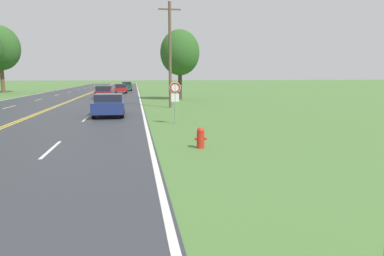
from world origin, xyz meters
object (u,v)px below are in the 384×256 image
Objects in this scene: car_maroon_hatchback_mid_far at (104,92)px; traffic_sign at (175,93)px; tree_right_cluster at (180,53)px; tree_left_verge at (0,48)px; car_red_hatchback_receding at (121,88)px; fire_hydrant at (201,138)px; car_dark_blue_sedan_mid_near at (109,104)px; car_dark_green_suv_distant at (127,86)px.

traffic_sign is at bearing 13.84° from car_maroon_hatchback_mid_far.
traffic_sign is 0.30× the size of tree_right_cluster.
tree_left_verge is 2.76× the size of car_red_hatchback_receding.
tree_left_verge is 1.35× the size of tree_right_cluster.
tree_left_verge reaches higher than fire_hydrant.
car_maroon_hatchback_mid_far is (-1.87, 17.95, 0.02)m from car_dark_blue_sedan_mid_near.
fire_hydrant is 0.10× the size of tree_right_cluster.
car_dark_blue_sedan_mid_near is at bearing 131.81° from traffic_sign.
tree_right_cluster reaches higher than car_dark_green_suv_distant.
tree_right_cluster is (2.60, 25.53, 4.68)m from fire_hydrant.
tree_left_verge is 20.11m from car_dark_green_suv_distant.
car_dark_green_suv_distant is (-3.56, 43.05, -0.86)m from traffic_sign.
tree_right_cluster is at bearing 154.94° from car_dark_blue_sedan_mid_near.
car_dark_green_suv_distant is at bearing 94.30° from fire_hydrant.
car_maroon_hatchback_mid_far is 0.95× the size of car_red_hatchback_receding.
car_dark_green_suv_distant is at bearing 178.69° from car_dark_blue_sedan_mid_near.
car_dark_blue_sedan_mid_near is at bearing -114.15° from tree_right_cluster.
car_maroon_hatchback_mid_far is at bearing 101.54° from fire_hydrant.
fire_hydrant is 11.54m from car_dark_blue_sedan_mid_near.
fire_hydrant is at bearing -63.65° from tree_left_verge.
car_dark_green_suv_distant is at bearing 12.54° from tree_left_verge.
car_dark_blue_sedan_mid_near is (18.48, -34.58, -6.01)m from tree_left_verge.
car_dark_green_suv_distant is (0.64, 8.74, 0.10)m from car_red_hatchback_receding.
tree_left_verge is at bearing 119.87° from traffic_sign.
tree_left_verge is at bearing 141.61° from tree_right_cluster.
fire_hydrant is at bearing 10.98° from car_maroon_hatchback_mid_far.
car_maroon_hatchback_mid_far is at bearing -174.95° from car_dark_blue_sedan_mid_near.
car_maroon_hatchback_mid_far is 0.76× the size of car_dark_green_suv_distant.
car_maroon_hatchback_mid_far is at bearing -7.96° from car_dark_green_suv_distant.
fire_hydrant is 6.66m from traffic_sign.
car_dark_blue_sedan_mid_near is 1.14× the size of car_red_hatchback_receding.
car_dark_green_suv_distant is (-3.72, 49.57, 0.46)m from fire_hydrant.
traffic_sign reaches higher than car_maroon_hatchback_mid_far.
car_dark_green_suv_distant reaches higher than car_maroon_hatchback_mid_far.
car_maroon_hatchback_mid_far is 20.92m from car_dark_green_suv_distant.
tree_left_verge reaches higher than car_maroon_hatchback_mid_far.
car_red_hatchback_receding is 8.76m from car_dark_green_suv_distant.
car_red_hatchback_receding is at bearing 172.30° from car_maroon_hatchback_mid_far.
car_dark_blue_sedan_mid_near is 38.76m from car_dark_green_suv_distant.
car_maroon_hatchback_mid_far is (-8.47, 3.23, -4.29)m from tree_right_cluster.
fire_hydrant is at bearing 2.23° from car_dark_green_suv_distant.
fire_hydrant is 0.17× the size of car_dark_green_suv_distant.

